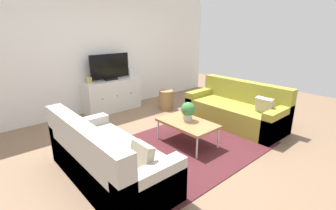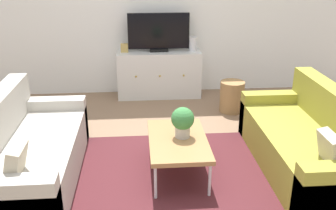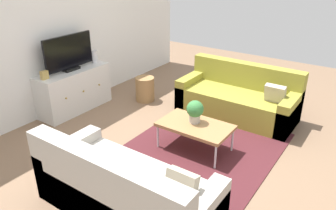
{
  "view_description": "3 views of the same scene",
  "coord_description": "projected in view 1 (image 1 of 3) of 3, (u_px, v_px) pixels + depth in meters",
  "views": [
    {
      "loc": [
        -2.6,
        -2.61,
        1.86
      ],
      "look_at": [
        0.0,
        0.33,
        0.59
      ],
      "focal_mm": 26.15,
      "sensor_mm": 36.0,
      "label": 1
    },
    {
      "loc": [
        -0.3,
        -3.47,
        2.09
      ],
      "look_at": [
        0.0,
        0.33,
        0.59
      ],
      "focal_mm": 41.07,
      "sensor_mm": 36.0,
      "label": 2
    },
    {
      "loc": [
        -3.32,
        -1.97,
        2.45
      ],
      "look_at": [
        0.0,
        0.33,
        0.59
      ],
      "focal_mm": 35.16,
      "sensor_mm": 36.0,
      "label": 3
    }
  ],
  "objects": [
    {
      "name": "ground_plane",
      "position": [
        181.0,
        143.0,
        4.07
      ],
      "size": [
        10.0,
        10.0,
        0.0
      ],
      "primitive_type": "plane",
      "color": "#84664C"
    },
    {
      "name": "wall_back",
      "position": [
        102.0,
        50.0,
        5.47
      ],
      "size": [
        6.4,
        0.12,
        2.7
      ],
      "primitive_type": "cube",
      "color": "white",
      "rests_on": "ground_plane"
    },
    {
      "name": "area_rug",
      "position": [
        188.0,
        146.0,
        3.96
      ],
      "size": [
        2.5,
        1.9,
        0.01
      ],
      "primitive_type": "cube",
      "color": "#4C1E23",
      "rests_on": "ground_plane"
    },
    {
      "name": "couch_left_side",
      "position": [
        104.0,
        161.0,
        3.01
      ],
      "size": [
        0.83,
        1.89,
        0.83
      ],
      "color": "#B2ADA3",
      "rests_on": "ground_plane"
    },
    {
      "name": "couch_right_side",
      "position": [
        237.0,
        110.0,
        4.81
      ],
      "size": [
        0.83,
        1.89,
        0.83
      ],
      "color": "olive",
      "rests_on": "ground_plane"
    },
    {
      "name": "coffee_table",
      "position": [
        187.0,
        124.0,
        3.96
      ],
      "size": [
        0.58,
        0.96,
        0.39
      ],
      "color": "#A37547",
      "rests_on": "ground_plane"
    },
    {
      "name": "potted_plant",
      "position": [
        188.0,
        111.0,
        3.95
      ],
      "size": [
        0.23,
        0.23,
        0.31
      ],
      "color": "#B7B2A8",
      "rests_on": "coffee_table"
    },
    {
      "name": "tv_console",
      "position": [
        112.0,
        95.0,
        5.59
      ],
      "size": [
        1.28,
        0.47,
        0.71
      ],
      "color": "silver",
      "rests_on": "ground_plane"
    },
    {
      "name": "flat_screen_tv",
      "position": [
        110.0,
        67.0,
        5.41
      ],
      "size": [
        0.92,
        0.16,
        0.58
      ],
      "color": "black",
      "rests_on": "tv_console"
    },
    {
      "name": "glass_vase",
      "position": [
        131.0,
        72.0,
        5.77
      ],
      "size": [
        0.11,
        0.11,
        0.21
      ],
      "primitive_type": "cylinder",
      "color": "silver",
      "rests_on": "tv_console"
    },
    {
      "name": "mantel_clock",
      "position": [
        89.0,
        80.0,
        5.13
      ],
      "size": [
        0.11,
        0.07,
        0.13
      ],
      "primitive_type": "cube",
      "color": "tan",
      "rests_on": "tv_console"
    },
    {
      "name": "wicker_basket",
      "position": [
        166.0,
        100.0,
        5.73
      ],
      "size": [
        0.34,
        0.34,
        0.44
      ],
      "primitive_type": "cylinder",
      "color": "#9E7547",
      "rests_on": "ground_plane"
    }
  ]
}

